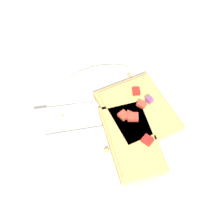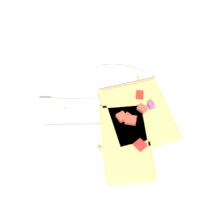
{
  "view_description": "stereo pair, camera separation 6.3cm",
  "coord_description": "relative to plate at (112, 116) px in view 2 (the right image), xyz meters",
  "views": [
    {
      "loc": [
        -0.21,
        0.28,
        0.55
      ],
      "look_at": [
        0.0,
        0.0,
        0.02
      ],
      "focal_mm": 50.0,
      "sensor_mm": 36.0,
      "label": 1
    },
    {
      "loc": [
        -0.26,
        0.24,
        0.55
      ],
      "look_at": [
        0.0,
        0.0,
        0.02
      ],
      "focal_mm": 50.0,
      "sensor_mm": 36.0,
      "label": 2
    }
  ],
  "objects": [
    {
      "name": "pizza_slice_corner",
      "position": [
        -0.07,
        0.03,
        0.02
      ],
      "size": [
        0.19,
        0.17,
        0.03
      ],
      "rotation": [
        0.0,
        0.0,
        2.49
      ],
      "color": "tan",
      "rests_on": "plate"
    },
    {
      "name": "ground_plane",
      "position": [
        0.0,
        0.0,
        -0.01
      ],
      "size": [
        4.0,
        4.0,
        0.0
      ],
      "primitive_type": "plane",
      "color": "beige"
    },
    {
      "name": "plate",
      "position": [
        0.0,
        0.0,
        0.0
      ],
      "size": [
        0.28,
        0.28,
        0.01
      ],
      "color": "silver",
      "rests_on": "ground"
    },
    {
      "name": "pizza_slice_main",
      "position": [
        -0.04,
        -0.04,
        0.02
      ],
      "size": [
        0.2,
        0.19,
        0.03
      ],
      "rotation": [
        0.0,
        0.0,
        5.81
      ],
      "color": "tan",
      "rests_on": "plate"
    },
    {
      "name": "crumb_scatter",
      "position": [
        0.01,
        0.0,
        0.01
      ],
      "size": [
        0.13,
        0.19,
        0.01
      ],
      "color": "tan",
      "rests_on": "plate"
    },
    {
      "name": "fork",
      "position": [
        -0.01,
        0.03,
        0.01
      ],
      "size": [
        0.16,
        0.17,
        0.01
      ],
      "rotation": [
        0.0,
        0.0,
        3.97
      ],
      "color": "silver",
      "rests_on": "plate"
    },
    {
      "name": "knife",
      "position": [
        0.07,
        0.03,
        0.01
      ],
      "size": [
        0.17,
        0.18,
        0.01
      ],
      "rotation": [
        0.0,
        0.0,
        3.94
      ],
      "color": "silver",
      "rests_on": "plate"
    }
  ]
}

